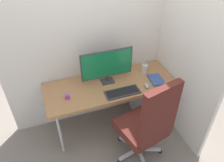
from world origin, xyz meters
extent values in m
plane|color=slate|center=(0.00, 0.00, 0.00)|extent=(8.00, 8.00, 0.00)
cube|color=silver|center=(0.00, 0.34, 1.40)|extent=(2.51, 0.04, 2.80)
cube|color=silver|center=(0.85, -0.12, 1.40)|extent=(0.04, 1.50, 2.80)
cube|color=#996B42|center=(0.00, 0.00, 0.70)|extent=(1.63, 0.63, 0.04)
cylinder|color=#B2B5BA|center=(-0.72, -0.21, 0.34)|extent=(0.03, 0.03, 0.68)
cylinder|color=#B2B5BA|center=(0.72, -0.21, 0.34)|extent=(0.03, 0.03, 0.68)
cylinder|color=#B2B5BA|center=(-0.72, 0.21, 0.34)|extent=(0.03, 0.03, 0.68)
cylinder|color=#B2B5BA|center=(0.72, 0.21, 0.34)|extent=(0.03, 0.03, 0.68)
sphere|color=black|center=(-0.11, -0.62, 0.03)|extent=(0.05, 0.05, 0.05)
cube|color=silver|center=(0.02, -0.59, 0.07)|extent=(0.28, 0.10, 0.03)
cube|color=silver|center=(0.15, -0.70, 0.07)|extent=(0.06, 0.28, 0.03)
sphere|color=black|center=(0.42, -0.67, 0.03)|extent=(0.05, 0.05, 0.05)
cube|color=silver|center=(0.29, -0.61, 0.07)|extent=(0.28, 0.14, 0.03)
sphere|color=black|center=(0.35, -0.34, 0.03)|extent=(0.05, 0.05, 0.05)
cube|color=silver|center=(0.25, -0.45, 0.07)|extent=(0.21, 0.24, 0.03)
sphere|color=black|center=(0.01, -0.32, 0.03)|extent=(0.05, 0.05, 0.05)
cube|color=silver|center=(0.09, -0.44, 0.07)|extent=(0.18, 0.26, 0.03)
cylinder|color=silver|center=(0.16, -0.56, 0.24)|extent=(0.04, 0.04, 0.33)
cube|color=#4C1E19|center=(0.16, -0.56, 0.46)|extent=(0.57, 0.58, 0.11)
cube|color=#4C1E19|center=(0.22, -0.79, 0.86)|extent=(0.43, 0.17, 0.69)
cube|color=gray|center=(0.59, 0.01, 0.31)|extent=(0.39, 0.51, 0.62)
cube|color=#262628|center=(0.59, -0.25, 0.43)|extent=(0.20, 0.01, 0.02)
cube|color=#333338|center=(-0.02, 0.07, 0.72)|extent=(0.16, 0.13, 0.01)
cube|color=#333338|center=(-0.02, 0.08, 0.77)|extent=(0.04, 0.02, 0.08)
cube|color=#333338|center=(-0.02, 0.08, 0.97)|extent=(0.64, 0.02, 0.36)
cube|color=#14723F|center=(-0.02, 0.07, 0.97)|extent=(0.62, 0.01, 0.33)
cube|color=#333338|center=(0.08, -0.20, 0.73)|extent=(0.42, 0.17, 0.02)
cube|color=black|center=(0.08, -0.20, 0.74)|extent=(0.38, 0.13, 0.00)
ellipsoid|color=#9EA0A5|center=(0.40, -0.19, 0.74)|extent=(0.07, 0.11, 0.04)
cylinder|color=silver|center=(0.52, 0.11, 0.77)|extent=(0.08, 0.08, 0.11)
cylinder|color=#B2B5BA|center=(0.51, 0.11, 0.83)|extent=(0.03, 0.01, 0.12)
cylinder|color=#B2B5BA|center=(0.53, 0.11, 0.83)|extent=(0.03, 0.01, 0.12)
torus|color=black|center=(0.52, 0.11, 0.78)|extent=(0.03, 0.04, 0.01)
cylinder|color=#337FD8|center=(0.53, 0.12, 0.82)|extent=(0.02, 0.02, 0.14)
cylinder|color=orange|center=(0.51, 0.12, 0.81)|extent=(0.02, 0.01, 0.13)
cube|color=#334C8C|center=(0.57, -0.11, 0.73)|extent=(0.19, 0.26, 0.02)
cube|color=purple|center=(-0.55, -0.08, 0.75)|extent=(0.05, 0.05, 0.06)
camera|label=1|loc=(-0.71, -2.02, 2.39)|focal=35.08mm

